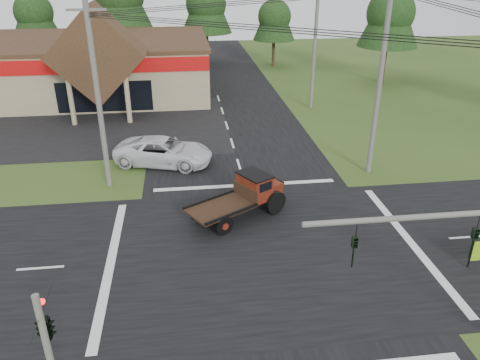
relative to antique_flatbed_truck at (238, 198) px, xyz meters
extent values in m
plane|color=#324C1B|center=(0.87, -3.34, -1.12)|extent=(120.00, 120.00, 0.00)
cube|color=black|center=(0.87, -3.34, -1.11)|extent=(12.00, 120.00, 0.02)
cube|color=black|center=(0.87, -3.34, -1.11)|extent=(120.00, 12.00, 0.02)
cube|color=black|center=(-13.13, 15.66, -1.10)|extent=(28.00, 14.00, 0.02)
cube|color=tan|center=(-15.13, 26.66, 1.38)|extent=(30.00, 15.00, 5.00)
cube|color=#3D2618|center=(-15.13, 26.66, 3.93)|extent=(30.40, 15.40, 0.30)
cube|color=#9B0C0B|center=(-15.13, 19.11, 2.98)|extent=(30.00, 0.12, 1.20)
cube|color=#3D2618|center=(-9.13, 18.16, 4.18)|extent=(7.78, 4.00, 7.78)
cylinder|color=tan|center=(-11.33, 16.46, 0.88)|extent=(0.40, 0.40, 4.00)
cylinder|color=tan|center=(-6.93, 16.46, 0.88)|extent=(0.40, 0.40, 4.00)
cube|color=black|center=(-9.13, 19.14, 0.38)|extent=(8.00, 0.08, 2.60)
cylinder|color=#595651|center=(4.37, -10.84, 4.88)|extent=(8.00, 0.16, 0.16)
imported|color=black|center=(5.37, -10.84, 3.88)|extent=(0.16, 0.20, 1.00)
imported|color=black|center=(1.87, -10.84, 3.88)|extent=(0.16, 0.20, 1.00)
cylinder|color=#595651|center=(-6.63, -10.84, 1.08)|extent=(0.20, 0.20, 4.40)
imported|color=black|center=(-6.63, -10.64, 2.58)|extent=(0.53, 2.48, 1.00)
sphere|color=#FF0C0C|center=(-6.63, -10.49, 2.78)|extent=(0.18, 0.18, 0.18)
cylinder|color=#595651|center=(-7.13, 4.66, 4.13)|extent=(0.30, 0.30, 10.50)
cube|color=#595651|center=(-7.13, 4.66, 8.78)|extent=(2.00, 0.12, 0.12)
cylinder|color=#595651|center=(8.87, 4.66, 4.63)|extent=(0.30, 0.30, 11.50)
cylinder|color=#595651|center=(8.87, 18.66, 4.48)|extent=(0.30, 0.30, 11.20)
cylinder|color=#332316|center=(-19.13, 38.66, 0.63)|extent=(0.36, 0.36, 3.50)
cone|color=black|center=(-19.13, 38.66, 5.68)|extent=(5.60, 5.60, 6.60)
sphere|color=black|center=(-19.13, 38.66, 5.38)|extent=(4.40, 4.40, 4.40)
cylinder|color=#332316|center=(-9.13, 37.66, 1.16)|extent=(0.36, 0.36, 4.55)
cylinder|color=#332316|center=(0.87, 38.66, 0.81)|extent=(0.36, 0.36, 3.85)
cone|color=black|center=(0.87, 38.66, 6.36)|extent=(6.16, 6.16, 7.26)
sphere|color=black|center=(0.87, 38.66, 6.03)|extent=(4.84, 4.84, 4.84)
cylinder|color=#332316|center=(8.87, 36.66, 0.46)|extent=(0.36, 0.36, 3.15)
cone|color=black|center=(8.87, 36.66, 5.00)|extent=(5.04, 5.04, 5.94)
sphere|color=black|center=(8.87, 36.66, 4.73)|extent=(3.96, 3.96, 3.96)
cylinder|color=#332316|center=(18.87, 26.66, 0.81)|extent=(0.36, 0.36, 3.85)
cone|color=black|center=(18.87, 26.66, 6.36)|extent=(6.16, 6.16, 7.26)
sphere|color=black|center=(18.87, 26.66, 6.03)|extent=(4.84, 4.84, 4.84)
imported|color=silver|center=(-3.95, 7.56, -0.25)|extent=(6.84, 4.57, 1.74)
camera|label=1|loc=(-2.56, -21.04, 11.21)|focal=35.00mm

